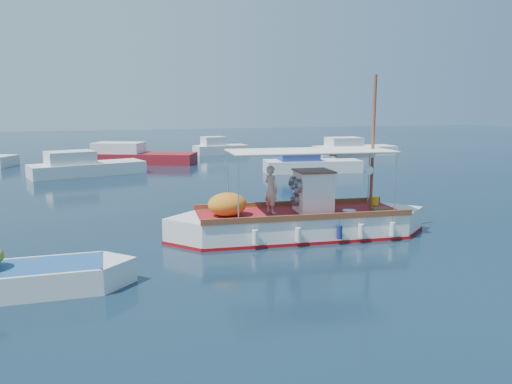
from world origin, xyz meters
name	(u,v)px	position (x,y,z in m)	size (l,w,h in m)	color
ground	(293,236)	(0.00, 0.00, 0.00)	(160.00, 160.00, 0.00)	black
fishing_caique	(298,222)	(0.13, -0.15, 0.50)	(9.16, 3.36, 5.63)	white
dinghy	(10,281)	(-8.49, -2.67, 0.30)	(5.78, 1.83, 1.41)	white
bg_boat_nw	(84,168)	(-6.53, 18.24, 0.49)	(7.38, 4.06, 1.80)	silver
bg_boat_n	(133,157)	(-2.89, 24.35, 0.49)	(9.43, 6.41, 1.80)	maroon
bg_boat_ne	(309,165)	(7.79, 14.98, 0.49)	(6.69, 3.34, 1.80)	silver
bg_boat_e	(352,149)	(16.67, 24.48, 0.49)	(7.53, 3.14, 1.80)	silver
bg_boat_far_n	(219,149)	(5.49, 29.44, 0.49)	(5.04, 2.50, 1.80)	silver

